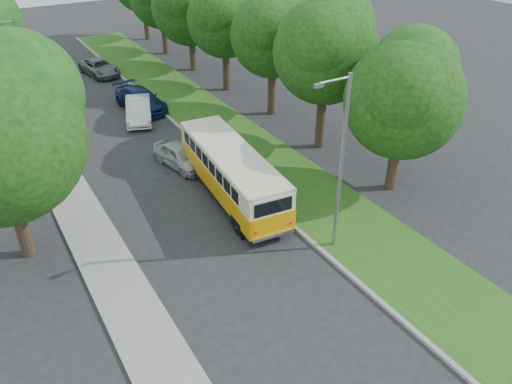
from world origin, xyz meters
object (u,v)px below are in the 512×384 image
lamppost_far (26,77)px  car_grey (100,67)px  car_silver (181,156)px  car_blue (141,99)px  vintage_bus (232,174)px  car_white (139,109)px  lamppost_near (340,161)px

lamppost_far → car_grey: lamppost_far is taller
lamppost_far → car_silver: 10.69m
car_silver → car_blue: 9.57m
lamppost_far → vintage_bus: size_ratio=0.81×
car_silver → car_grey: (0.76, 18.80, -0.03)m
car_blue → car_grey: car_blue is taller
vintage_bus → car_white: vintage_bus is taller
lamppost_near → car_grey: lamppost_near is taller
lamppost_far → car_white: size_ratio=1.63×
lamppost_near → vintage_bus: lamppost_near is taller
car_white → lamppost_near: bearing=-63.1°
car_blue → lamppost_near: bearing=-94.6°
lamppost_near → lamppost_far: (-8.91, 18.50, -0.25)m
lamppost_near → car_blue: bearing=94.6°
car_blue → car_grey: size_ratio=1.10×
car_silver → car_white: 7.72m
car_grey → lamppost_near: bearing=-94.9°
car_white → lamppost_far: bearing=-162.8°
car_silver → vintage_bus: bearing=-90.4°
lamppost_near → car_silver: bearing=104.2°
lamppost_far → car_silver: (6.25, -7.97, -3.44)m
car_white → car_grey: (0.48, 11.09, -0.11)m
lamppost_far → car_white: bearing=-2.3°
car_white → car_silver: bearing=-72.6°
lamppost_far → car_grey: 13.36m
vintage_bus → car_grey: 23.35m
vintage_bus → car_blue: bearing=94.8°
car_blue → lamppost_far: bearing=-177.3°
lamppost_near → car_grey: bearing=93.7°
lamppost_near → car_silver: lamppost_near is taller
lamppost_far → car_white: 7.34m
lamppost_near → vintage_bus: 6.93m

